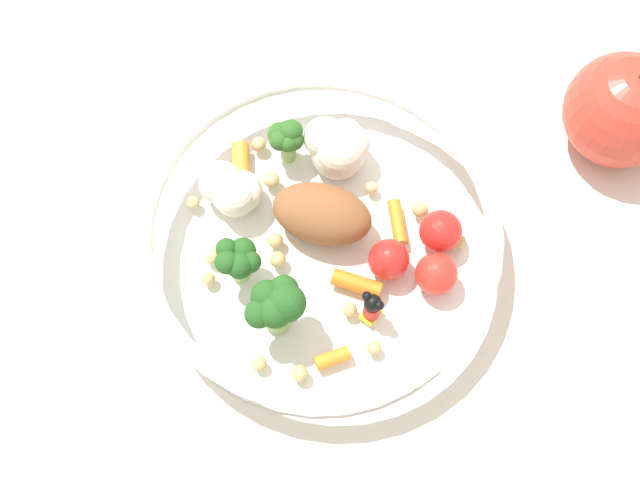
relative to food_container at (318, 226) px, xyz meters
The scene contains 3 objects.
ground_plane 0.04m from the food_container, 45.92° to the left, with size 2.40×2.40×0.00m, color silver.
food_container is the anchor object (origin of this frame).
loose_apple 0.23m from the food_container, behind, with size 0.08×0.08×0.10m.
Camera 1 is at (0.11, 0.20, 0.60)m, focal length 50.74 mm.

